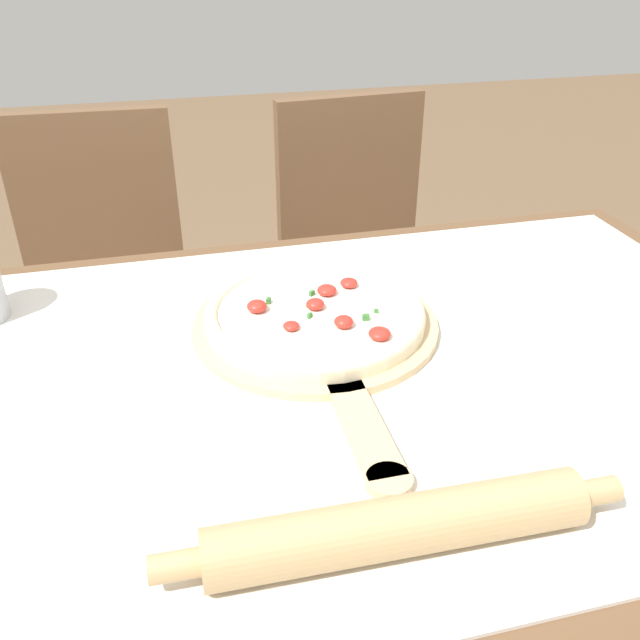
{
  "coord_description": "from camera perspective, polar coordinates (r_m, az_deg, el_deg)",
  "views": [
    {
      "loc": [
        -0.21,
        -0.7,
        1.24
      ],
      "look_at": [
        -0.01,
        0.08,
        0.77
      ],
      "focal_mm": 38.0,
      "sensor_mm": 36.0,
      "label": 1
    }
  ],
  "objects": [
    {
      "name": "dining_table",
      "position": [
        0.96,
        2.05,
        -9.56
      ],
      "size": [
        1.33,
        0.87,
        0.73
      ],
      "color": "brown",
      "rests_on": "ground_plane"
    },
    {
      "name": "chair_left",
      "position": [
        1.7,
        -17.67,
        3.4
      ],
      "size": [
        0.41,
        0.41,
        0.88
      ],
      "rotation": [
        0.0,
        0.0,
        -0.04
      ],
      "color": "brown",
      "rests_on": "ground_plane"
    },
    {
      "name": "pizza_peel",
      "position": [
        0.96,
        -0.14,
        -0.94
      ],
      "size": [
        0.35,
        0.53,
        0.01
      ],
      "color": "#D6B784",
      "rests_on": "towel_cloth"
    },
    {
      "name": "chair_right",
      "position": [
        1.76,
        3.4,
        5.84
      ],
      "size": [
        0.43,
        0.43,
        0.88
      ],
      "rotation": [
        0.0,
        0.0,
        0.09
      ],
      "color": "brown",
      "rests_on": "ground_plane"
    },
    {
      "name": "towel_cloth",
      "position": [
        0.89,
        2.18,
        -4.23
      ],
      "size": [
        1.25,
        0.79,
        0.0
      ],
      "color": "silver",
      "rests_on": "dining_table"
    },
    {
      "name": "pizza",
      "position": [
        0.96,
        -0.42,
        0.62
      ],
      "size": [
        0.31,
        0.31,
        0.04
      ],
      "color": "beige",
      "rests_on": "pizza_peel"
    },
    {
      "name": "rolling_pin",
      "position": [
        0.65,
        6.56,
        -16.9
      ],
      "size": [
        0.45,
        0.06,
        0.06
      ],
      "rotation": [
        0.0,
        0.0,
        -0.02
      ],
      "color": "tan",
      "rests_on": "towel_cloth"
    }
  ]
}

